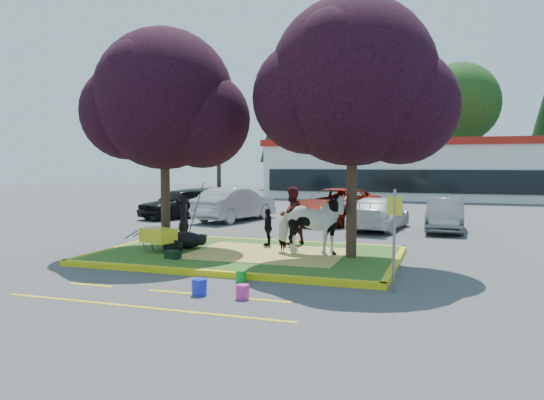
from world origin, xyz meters
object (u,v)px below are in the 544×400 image
(calf, at_px, (185,240))
(handler, at_px, (184,218))
(sign_post, at_px, (394,230))
(wheelbarrow, at_px, (159,236))
(bucket_blue, at_px, (199,287))
(cow, at_px, (310,224))
(bucket_pink, at_px, (242,292))
(car_black, at_px, (180,203))
(bucket_green, at_px, (241,276))
(car_silver, at_px, (235,204))

(calf, relative_size, handler, 0.75)
(handler, xyz_separation_m, sign_post, (6.94, -4.02, 0.39))
(wheelbarrow, bearing_deg, bucket_blue, -28.83)
(cow, xyz_separation_m, bucket_pink, (-0.25, -4.33, -0.86))
(car_black, bearing_deg, bucket_blue, -38.10)
(cow, relative_size, bucket_pink, 7.17)
(cow, relative_size, bucket_green, 7.88)
(bucket_green, bearing_deg, handler, 131.16)
(wheelbarrow, relative_size, bucket_green, 6.87)
(handler, distance_m, car_silver, 7.63)
(handler, height_order, sign_post, sign_post)
(cow, relative_size, handler, 1.35)
(cow, xyz_separation_m, bucket_green, (-0.83, -2.94, -0.88))
(bucket_pink, bearing_deg, bucket_green, 112.85)
(calf, height_order, bucket_pink, calf)
(handler, height_order, car_black, handler)
(calf, relative_size, bucket_blue, 3.43)
(calf, xyz_separation_m, bucket_green, (2.99, -3.00, -0.27))
(bucket_pink, relative_size, car_black, 0.07)
(car_silver, bearing_deg, wheelbarrow, 112.89)
(cow, height_order, car_silver, cow)
(wheelbarrow, bearing_deg, calf, 85.92)
(wheelbarrow, height_order, bucket_green, wheelbarrow)
(wheelbarrow, bearing_deg, car_silver, 120.31)
(handler, bearing_deg, car_silver, 8.87)
(calf, height_order, bucket_green, calf)
(handler, relative_size, sign_post, 0.70)
(bucket_blue, bearing_deg, bucket_pink, -0.53)
(sign_post, bearing_deg, wheelbarrow, 170.54)
(cow, distance_m, handler, 4.60)
(calf, distance_m, car_silver, 8.87)
(car_black, bearing_deg, calf, -38.71)
(car_black, xyz_separation_m, car_silver, (3.02, -0.31, 0.04))
(wheelbarrow, xyz_separation_m, bucket_pink, (3.96, -3.55, -0.47))
(cow, relative_size, calf, 1.80)
(bucket_pink, height_order, car_silver, car_silver)
(wheelbarrow, bearing_deg, bucket_pink, -21.16)
(bucket_green, xyz_separation_m, car_black, (-7.99, 11.95, 0.60))
(bucket_blue, height_order, car_black, car_black)
(bucket_blue, bearing_deg, car_black, 119.82)
(car_black, bearing_deg, bucket_pink, -35.17)
(car_black, bearing_deg, wheelbarrow, -42.65)
(cow, bearing_deg, calf, 91.79)
(wheelbarrow, xyz_separation_m, bucket_green, (3.37, -2.16, -0.48))
(bucket_blue, bearing_deg, bucket_green, 75.49)
(sign_post, height_order, bucket_blue, sign_post)
(handler, xyz_separation_m, car_black, (-4.38, 7.82, -0.17))
(car_silver, bearing_deg, bucket_pink, 126.41)
(handler, xyz_separation_m, bucket_blue, (3.25, -5.51, -0.73))
(bucket_green, distance_m, bucket_blue, 1.42)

